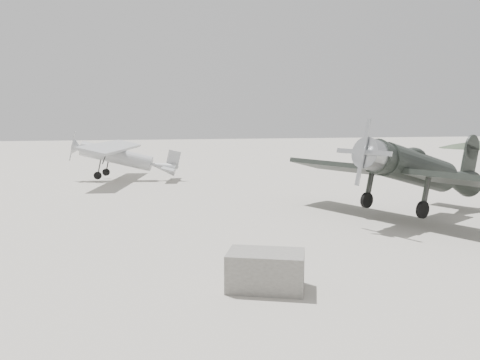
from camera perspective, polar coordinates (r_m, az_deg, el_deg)
The scene contains 4 objects.
ground at distance 16.48m, azimuth 7.49°, elevation -6.27°, with size 160.00×160.00×0.00m, color #A7A094.
lowwing_monoplane at distance 19.70m, azimuth 21.19°, elevation 1.08°, with size 8.14×10.85×3.56m.
highwing_monoplane at distance 30.85m, azimuth -14.31°, elevation 3.11°, with size 6.94×9.70×2.74m.
equipment_block at distance 10.91m, azimuth 3.15°, elevation -10.95°, with size 1.74×1.09×0.87m, color #65625E.
Camera 1 is at (-5.98, -14.86, 3.85)m, focal length 35.00 mm.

